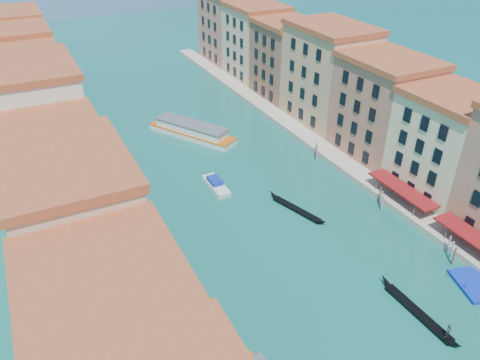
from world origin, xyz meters
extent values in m
cube|color=tan|center=(-26.00, 23.50, 8.50)|extent=(12.00, 15.00, 17.00)
cube|color=brown|center=(-26.00, 23.50, 17.50)|extent=(12.80, 15.40, 1.00)
cube|color=tan|center=(-26.00, 39.50, 9.50)|extent=(12.00, 17.00, 19.00)
cube|color=brown|center=(-26.00, 39.50, 19.50)|extent=(12.80, 17.40, 1.00)
cube|color=tan|center=(-26.00, 55.00, 8.25)|extent=(12.00, 14.00, 16.50)
cube|color=brown|center=(-26.00, 55.00, 17.00)|extent=(12.80, 14.40, 1.00)
cube|color=beige|center=(-26.00, 71.00, 10.00)|extent=(12.00, 18.00, 20.00)
cube|color=brown|center=(-26.00, 71.00, 20.50)|extent=(12.80, 18.40, 1.00)
cube|color=tan|center=(-26.00, 88.00, 8.75)|extent=(12.00, 16.00, 17.50)
cube|color=brown|center=(-26.00, 88.00, 18.00)|extent=(12.80, 16.40, 1.00)
cube|color=tan|center=(-26.00, 103.50, 9.25)|extent=(12.00, 15.00, 18.50)
cube|color=brown|center=(-26.00, 103.50, 19.00)|extent=(12.80, 15.40, 1.00)
cube|color=tan|center=(-26.00, 119.50, 9.50)|extent=(12.00, 17.00, 19.00)
cube|color=brown|center=(-26.00, 119.50, 19.50)|extent=(12.80, 17.40, 1.00)
cube|color=beige|center=(30.00, 39.00, 8.25)|extent=(12.00, 14.00, 16.50)
cube|color=brown|center=(30.00, 39.00, 17.00)|extent=(12.80, 14.40, 1.00)
cube|color=#AC644B|center=(30.00, 54.00, 9.00)|extent=(12.00, 16.00, 18.00)
cube|color=brown|center=(30.00, 54.00, 18.50)|extent=(12.80, 16.40, 1.00)
cube|color=tan|center=(30.00, 71.00, 10.00)|extent=(12.00, 18.00, 20.00)
cube|color=brown|center=(30.00, 71.00, 20.50)|extent=(12.80, 18.40, 1.00)
cube|color=brown|center=(30.00, 87.50, 8.75)|extent=(12.00, 15.00, 17.50)
cube|color=brown|center=(30.00, 87.50, 18.00)|extent=(12.80, 15.40, 1.00)
cube|color=#DAAD83|center=(30.00, 103.00, 9.25)|extent=(12.00, 16.00, 18.50)
cube|color=brown|center=(30.00, 103.00, 19.00)|extent=(12.80, 16.40, 1.00)
cube|color=#B26C54|center=(30.00, 119.50, 9.75)|extent=(12.00, 17.00, 19.50)
cube|color=#A89B87|center=(22.00, 65.00, 0.50)|extent=(4.00, 140.00, 1.00)
cylinder|color=#555557|center=(20.80, 28.60, 1.50)|extent=(0.12, 0.12, 3.00)
cube|color=maroon|center=(22.20, 39.00, 3.00)|extent=(3.20, 12.60, 0.25)
cylinder|color=#555557|center=(20.80, 34.80, 1.50)|extent=(0.12, 0.12, 3.00)
cylinder|color=#555557|center=(20.80, 43.20, 1.50)|extent=(0.12, 0.12, 3.00)
cylinder|color=brown|center=(18.50, 25.00, 1.30)|extent=(0.24, 0.24, 3.20)
cylinder|color=brown|center=(19.10, 26.00, 1.30)|extent=(0.24, 0.24, 3.20)
cylinder|color=brown|center=(19.70, 27.00, 1.30)|extent=(0.24, 0.24, 3.20)
cylinder|color=brown|center=(18.50, 39.00, 1.30)|extent=(0.24, 0.24, 3.20)
cylinder|color=brown|center=(19.10, 40.00, 1.30)|extent=(0.24, 0.24, 3.20)
cylinder|color=brown|center=(19.70, 41.00, 1.30)|extent=(0.24, 0.24, 3.20)
cylinder|color=brown|center=(18.50, 57.00, 1.30)|extent=(0.24, 0.24, 3.20)
cylinder|color=brown|center=(19.10, 58.00, 1.30)|extent=(0.24, 0.24, 3.20)
cylinder|color=brown|center=(19.70, 59.00, 1.30)|extent=(0.24, 0.24, 3.20)
cube|color=silver|center=(1.68, 77.35, 0.59)|extent=(13.74, 19.02, 1.17)
cube|color=white|center=(1.68, 77.35, 1.85)|extent=(11.32, 15.42, 1.56)
cube|color=#555557|center=(1.68, 77.35, 2.78)|extent=(11.83, 15.98, 0.24)
cube|color=#C44F0B|center=(1.68, 77.35, 1.12)|extent=(13.78, 19.05, 0.24)
cube|color=black|center=(7.86, 20.41, 0.24)|extent=(1.41, 9.89, 0.49)
cone|color=black|center=(7.75, 25.89, 0.66)|extent=(1.03, 2.22, 1.84)
cone|color=black|center=(7.98, 14.92, 0.55)|extent=(1.03, 1.84, 1.62)
imported|color=#242B31|center=(7.95, 16.24, 1.38)|extent=(0.70, 0.47, 1.89)
cube|color=black|center=(6.58, 44.94, 0.22)|extent=(3.75, 9.10, 0.46)
cone|color=black|center=(5.09, 49.81, 0.61)|extent=(1.47, 2.23, 1.71)
cone|color=black|center=(8.07, 40.07, 0.51)|extent=(1.37, 1.89, 1.51)
cube|color=silver|center=(-2.02, 56.82, 0.41)|extent=(2.28, 7.21, 0.82)
cube|color=navy|center=(-2.02, 57.34, 1.13)|extent=(1.86, 3.09, 0.72)
cube|color=beige|center=(5.06, 77.52, 0.39)|extent=(4.20, 7.16, 0.78)
cube|color=navy|center=(4.90, 77.98, 1.07)|extent=(2.59, 3.33, 0.68)
cube|color=#0E2CAD|center=(17.71, 20.74, 0.25)|extent=(5.60, 6.92, 0.50)
camera|label=1|loc=(-28.37, -5.18, 42.31)|focal=35.00mm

